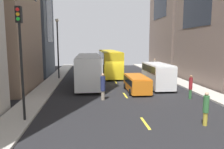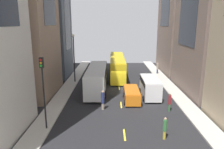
{
  "view_description": "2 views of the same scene",
  "coord_description": "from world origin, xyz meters",
  "px_view_note": "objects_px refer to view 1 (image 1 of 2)",
  "views": [
    {
      "loc": [
        -3.25,
        -25.92,
        4.61
      ],
      "look_at": [
        -0.65,
        -1.87,
        1.21
      ],
      "focal_mm": 34.84,
      "sensor_mm": 36.0,
      "label": 1
    },
    {
      "loc": [
        -1.09,
        -30.85,
        9.46
      ],
      "look_at": [
        -1.17,
        0.75,
        1.87
      ],
      "focal_mm": 34.23,
      "sensor_mm": 36.0,
      "label": 2
    }
  ],
  "objects_px": {
    "streetcar_yellow": "(109,60)",
    "car_green_0": "(88,68)",
    "pedestrian_crossing_near": "(154,64)",
    "traffic_light_near_corner": "(20,43)",
    "pedestrian_crossing_mid": "(191,86)",
    "city_bus_white": "(88,67)",
    "pedestrian_walking_far": "(103,86)",
    "pedestrian_waiting_curb": "(206,108)",
    "car_orange_1": "(137,82)",
    "delivery_van_white": "(158,74)"
  },
  "relations": [
    {
      "from": "pedestrian_walking_far",
      "to": "pedestrian_crossing_near",
      "type": "distance_m",
      "value": 19.67
    },
    {
      "from": "city_bus_white",
      "to": "car_orange_1",
      "type": "height_order",
      "value": "city_bus_white"
    },
    {
      "from": "pedestrian_crossing_mid",
      "to": "pedestrian_crossing_near",
      "type": "xyz_separation_m",
      "value": [
        2.31,
        17.62,
        0.16
      ]
    },
    {
      "from": "streetcar_yellow",
      "to": "pedestrian_crossing_near",
      "type": "height_order",
      "value": "streetcar_yellow"
    },
    {
      "from": "car_orange_1",
      "to": "pedestrian_crossing_near",
      "type": "distance_m",
      "value": 15.68
    },
    {
      "from": "delivery_van_white",
      "to": "pedestrian_crossing_mid",
      "type": "distance_m",
      "value": 4.92
    },
    {
      "from": "streetcar_yellow",
      "to": "traffic_light_near_corner",
      "type": "bearing_deg",
      "value": -108.8
    },
    {
      "from": "pedestrian_walking_far",
      "to": "pedestrian_waiting_curb",
      "type": "distance_m",
      "value": 8.33
    },
    {
      "from": "streetcar_yellow",
      "to": "pedestrian_crossing_near",
      "type": "relative_size",
      "value": 6.66
    },
    {
      "from": "traffic_light_near_corner",
      "to": "delivery_van_white",
      "type": "bearing_deg",
      "value": 39.24
    },
    {
      "from": "city_bus_white",
      "to": "pedestrian_crossing_mid",
      "type": "relative_size",
      "value": 5.58
    },
    {
      "from": "pedestrian_crossing_mid",
      "to": "traffic_light_near_corner",
      "type": "distance_m",
      "value": 13.49
    },
    {
      "from": "city_bus_white",
      "to": "delivery_van_white",
      "type": "xyz_separation_m",
      "value": [
        7.17,
        -2.97,
        -0.5
      ]
    },
    {
      "from": "city_bus_white",
      "to": "delivery_van_white",
      "type": "distance_m",
      "value": 7.77
    },
    {
      "from": "car_orange_1",
      "to": "pedestrian_waiting_curb",
      "type": "relative_size",
      "value": 2.41
    },
    {
      "from": "pedestrian_crossing_near",
      "to": "traffic_light_near_corner",
      "type": "bearing_deg",
      "value": 159.09
    },
    {
      "from": "city_bus_white",
      "to": "pedestrian_crossing_near",
      "type": "xyz_separation_m",
      "value": [
        10.82,
        9.93,
        -0.75
      ]
    },
    {
      "from": "city_bus_white",
      "to": "pedestrian_crossing_near",
      "type": "height_order",
      "value": "city_bus_white"
    },
    {
      "from": "car_orange_1",
      "to": "pedestrian_crossing_near",
      "type": "bearing_deg",
      "value": 66.71
    },
    {
      "from": "delivery_van_white",
      "to": "pedestrian_waiting_curb",
      "type": "xyz_separation_m",
      "value": [
        -0.6,
        -10.57,
        -0.48
      ]
    },
    {
      "from": "delivery_van_white",
      "to": "traffic_light_near_corner",
      "type": "xyz_separation_m",
      "value": [
        -10.97,
        -8.96,
        3.12
      ]
    },
    {
      "from": "city_bus_white",
      "to": "pedestrian_waiting_curb",
      "type": "bearing_deg",
      "value": -64.12
    },
    {
      "from": "delivery_van_white",
      "to": "traffic_light_near_corner",
      "type": "relative_size",
      "value": 0.82
    },
    {
      "from": "car_green_0",
      "to": "car_orange_1",
      "type": "xyz_separation_m",
      "value": [
        4.76,
        -14.17,
        0.02
      ]
    },
    {
      "from": "car_green_0",
      "to": "traffic_light_near_corner",
      "type": "relative_size",
      "value": 0.62
    },
    {
      "from": "delivery_van_white",
      "to": "car_orange_1",
      "type": "distance_m",
      "value": 3.01
    },
    {
      "from": "pedestrian_walking_far",
      "to": "car_green_0",
      "type": "bearing_deg",
      "value": -92.62
    },
    {
      "from": "pedestrian_waiting_curb",
      "to": "traffic_light_near_corner",
      "type": "height_order",
      "value": "traffic_light_near_corner"
    },
    {
      "from": "streetcar_yellow",
      "to": "traffic_light_near_corner",
      "type": "height_order",
      "value": "traffic_light_near_corner"
    },
    {
      "from": "streetcar_yellow",
      "to": "pedestrian_waiting_curb",
      "type": "xyz_separation_m",
      "value": [
        3.43,
        -22.0,
        -1.09
      ]
    },
    {
      "from": "city_bus_white",
      "to": "delivery_van_white",
      "type": "bearing_deg",
      "value": -22.5
    },
    {
      "from": "traffic_light_near_corner",
      "to": "pedestrian_waiting_curb",
      "type": "bearing_deg",
      "value": -8.87
    },
    {
      "from": "car_green_0",
      "to": "pedestrian_crossing_near",
      "type": "xyz_separation_m",
      "value": [
        10.96,
        0.23,
        0.36
      ]
    },
    {
      "from": "pedestrian_walking_far",
      "to": "traffic_light_near_corner",
      "type": "height_order",
      "value": "traffic_light_near_corner"
    },
    {
      "from": "streetcar_yellow",
      "to": "delivery_van_white",
      "type": "relative_size",
      "value": 2.62
    },
    {
      "from": "car_green_0",
      "to": "car_orange_1",
      "type": "bearing_deg",
      "value": -71.44
    },
    {
      "from": "pedestrian_waiting_curb",
      "to": "pedestrian_walking_far",
      "type": "bearing_deg",
      "value": -94.11
    },
    {
      "from": "car_orange_1",
      "to": "pedestrian_crossing_mid",
      "type": "height_order",
      "value": "pedestrian_crossing_mid"
    },
    {
      "from": "car_orange_1",
      "to": "pedestrian_crossing_mid",
      "type": "xyz_separation_m",
      "value": [
        3.89,
        -3.22,
        0.18
      ]
    },
    {
      "from": "streetcar_yellow",
      "to": "car_green_0",
      "type": "distance_m",
      "value": 3.71
    },
    {
      "from": "pedestrian_walking_far",
      "to": "city_bus_white",
      "type": "bearing_deg",
      "value": -87.83
    },
    {
      "from": "pedestrian_waiting_curb",
      "to": "pedestrian_crossing_mid",
      "type": "xyz_separation_m",
      "value": [
        1.94,
        5.86,
        0.07
      ]
    },
    {
      "from": "car_green_0",
      "to": "pedestrian_walking_far",
      "type": "distance_m",
      "value": 16.96
    },
    {
      "from": "car_orange_1",
      "to": "pedestrian_walking_far",
      "type": "bearing_deg",
      "value": -141.6
    },
    {
      "from": "car_green_0",
      "to": "traffic_light_near_corner",
      "type": "xyz_separation_m",
      "value": [
        -3.66,
        -21.63,
        3.74
      ]
    },
    {
      "from": "car_green_0",
      "to": "pedestrian_crossing_near",
      "type": "bearing_deg",
      "value": 1.22
    },
    {
      "from": "streetcar_yellow",
      "to": "pedestrian_crossing_mid",
      "type": "relative_size",
      "value": 6.82
    },
    {
      "from": "car_green_0",
      "to": "delivery_van_white",
      "type": "bearing_deg",
      "value": -60.04
    },
    {
      "from": "car_green_0",
      "to": "pedestrian_waiting_curb",
      "type": "bearing_deg",
      "value": -73.91
    },
    {
      "from": "delivery_van_white",
      "to": "pedestrian_crossing_mid",
      "type": "bearing_deg",
      "value": -74.11
    }
  ]
}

